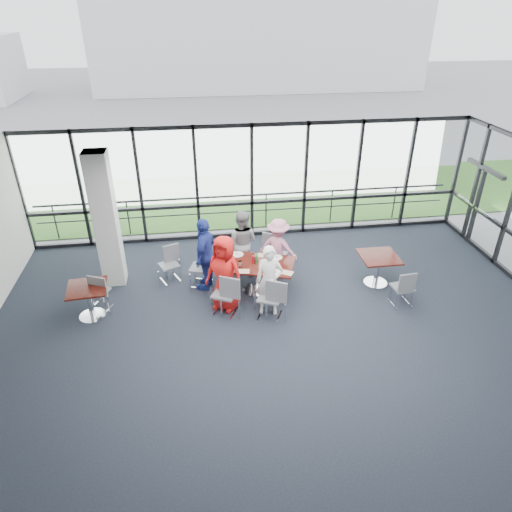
{
  "coord_description": "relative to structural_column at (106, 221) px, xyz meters",
  "views": [
    {
      "loc": [
        -1.58,
        -6.75,
        5.94
      ],
      "look_at": [
        -0.35,
        1.79,
        1.1
      ],
      "focal_mm": 32.0,
      "sensor_mm": 36.0,
      "label": 1
    }
  ],
  "objects": [
    {
      "name": "floor",
      "position": [
        3.6,
        -3.0,
        -1.61
      ],
      "size": [
        12.0,
        10.0,
        0.02
      ],
      "primitive_type": "cube",
      "color": "#1C202C",
      "rests_on": "ground"
    },
    {
      "name": "ceiling",
      "position": [
        3.6,
        -3.0,
        1.6
      ],
      "size": [
        12.0,
        10.0,
        0.04
      ],
      "primitive_type": "cube",
      "color": "white",
      "rests_on": "ground"
    },
    {
      "name": "curtain_wall_back",
      "position": [
        3.6,
        2.0,
        0.0
      ],
      "size": [
        12.0,
        0.1,
        3.2
      ],
      "primitive_type": "cube",
      "color": "white",
      "rests_on": "ground"
    },
    {
      "name": "exit_door",
      "position": [
        9.6,
        0.75,
        -0.55
      ],
      "size": [
        0.12,
        1.6,
        2.1
      ],
      "primitive_type": "cube",
      "color": "black",
      "rests_on": "ground"
    },
    {
      "name": "structural_column",
      "position": [
        0.0,
        0.0,
        0.0
      ],
      "size": [
        0.5,
        0.5,
        3.2
      ],
      "primitive_type": "cube",
      "color": "silver",
      "rests_on": "ground"
    },
    {
      "name": "apron",
      "position": [
        3.6,
        7.0,
        -1.62
      ],
      "size": [
        80.0,
        70.0,
        0.02
      ],
      "primitive_type": "cube",
      "color": "gray",
      "rests_on": "ground"
    },
    {
      "name": "grass_strip",
      "position": [
        3.6,
        5.0,
        -1.59
      ],
      "size": [
        80.0,
        5.0,
        0.01
      ],
      "primitive_type": "cube",
      "color": "#325D1F",
      "rests_on": "ground"
    },
    {
      "name": "hangar_main",
      "position": [
        7.6,
        29.0,
        1.4
      ],
      "size": [
        24.0,
        10.0,
        6.0
      ],
      "primitive_type": "cube",
      "color": "silver",
      "rests_on": "ground"
    },
    {
      "name": "guard_rail",
      "position": [
        3.6,
        2.6,
        -1.1
      ],
      "size": [
        12.0,
        0.06,
        0.06
      ],
      "primitive_type": "cylinder",
      "rotation": [
        0.0,
        1.57,
        0.0
      ],
      "color": "#2D2D33",
      "rests_on": "ground"
    },
    {
      "name": "main_table",
      "position": [
        3.25,
        -0.91,
        -0.99
      ],
      "size": [
        2.0,
        1.49,
        0.75
      ],
      "rotation": [
        0.0,
        0.0,
        -0.32
      ],
      "color": "#340F07",
      "rests_on": "ground"
    },
    {
      "name": "side_table_left",
      "position": [
        -0.33,
        -1.4,
        -0.98
      ],
      "size": [
        0.86,
        0.86,
        0.75
      ],
      "rotation": [
        0.0,
        0.0,
        0.09
      ],
      "color": "#340F07",
      "rests_on": "ground"
    },
    {
      "name": "side_table_right",
      "position": [
        6.18,
        -1.01,
        -0.97
      ],
      "size": [
        0.87,
        0.87,
        0.75
      ],
      "rotation": [
        0.0,
        0.0,
        -0.0
      ],
      "color": "#340F07",
      "rests_on": "ground"
    },
    {
      "name": "diner_near_left",
      "position": [
        2.54,
        -1.45,
        -0.74
      ],
      "size": [
        1.01,
        0.92,
        1.73
      ],
      "primitive_type": "imported",
      "rotation": [
        0.0,
        0.0,
        -0.58
      ],
      "color": "red",
      "rests_on": "ground"
    },
    {
      "name": "diner_near_right",
      "position": [
        3.46,
        -1.78,
        -0.8
      ],
      "size": [
        0.65,
        0.53,
        1.59
      ],
      "primitive_type": "imported",
      "rotation": [
        0.0,
        0.0,
        -0.2
      ],
      "color": "white",
      "rests_on": "ground"
    },
    {
      "name": "diner_far_left",
      "position": [
        3.08,
        -0.02,
        -0.77
      ],
      "size": [
        0.94,
        0.77,
        1.66
      ],
      "primitive_type": "imported",
      "rotation": [
        0.0,
        0.0,
        2.75
      ],
      "color": "gray",
      "rests_on": "ground"
    },
    {
      "name": "diner_far_right",
      "position": [
        3.92,
        -0.28,
        -0.85
      ],
      "size": [
        1.09,
        0.92,
        1.5
      ],
      "primitive_type": "imported",
      "rotation": [
        0.0,
        0.0,
        2.61
      ],
      "color": "pink",
      "rests_on": "ground"
    },
    {
      "name": "diner_end",
      "position": [
        2.17,
        -0.57,
        -0.72
      ],
      "size": [
        0.91,
        1.17,
        1.76
      ],
      "primitive_type": "imported",
      "rotation": [
        0.0,
        0.0,
        -1.95
      ],
      "color": "navy",
      "rests_on": "ground"
    },
    {
      "name": "chair_main_nl",
      "position": [
        2.52,
        -1.66,
        -1.12
      ],
      "size": [
        0.64,
        0.64,
        0.97
      ],
      "primitive_type": null,
      "rotation": [
        0.0,
        0.0,
        -0.46
      ],
      "color": "slate",
      "rests_on": "ground"
    },
    {
      "name": "chair_main_nr",
      "position": [
        3.45,
        -1.94,
        -1.12
      ],
      "size": [
        0.63,
        0.63,
        0.96
      ],
      "primitive_type": null,
      "rotation": [
        0.0,
        0.0,
        -0.45
      ],
      "color": "slate",
      "rests_on": "ground"
    },
    {
      "name": "chair_main_fl",
      "position": [
        3.14,
        0.03,
        -1.18
      ],
      "size": [
        0.54,
        0.54,
        0.85
      ],
      "primitive_type": null,
      "rotation": [
        0.0,
        0.0,
        2.74
      ],
      "color": "slate",
      "rests_on": "ground"
    },
    {
      "name": "chair_main_fr",
      "position": [
        3.91,
        -0.13,
        -1.12
      ],
      "size": [
        0.64,
        0.64,
        0.95
      ],
      "primitive_type": null,
      "rotation": [
        0.0,
        0.0,
        2.62
      ],
      "color": "slate",
      "rests_on": "ground"
    },
    {
      "name": "chair_main_end",
      "position": [
        2.04,
        -0.46,
        -1.14
      ],
      "size": [
        0.57,
        0.57,
        0.93
      ],
      "primitive_type": null,
      "rotation": [
        0.0,
        0.0,
        -1.89
      ],
      "color": "slate",
      "rests_on": "ground"
    },
    {
      "name": "chair_spare_la",
      "position": [
        -0.21,
        -1.17,
        -1.14
      ],
      "size": [
        0.6,
        0.6,
        0.93
      ],
      "primitive_type": null,
      "rotation": [
        0.0,
        0.0,
        -0.42
      ],
      "color": "slate",
      "rests_on": "ground"
    },
    {
      "name": "chair_spare_lb",
      "position": [
        1.3,
        -0.17,
        -1.17
      ],
      "size": [
        0.55,
        0.55,
        0.86
      ],
      "primitive_type": null,
      "rotation": [
        0.0,
        0.0,
        3.56
      ],
      "color": "slate",
      "rests_on": "ground"
    },
    {
      "name": "chair_spare_r",
      "position": [
        6.42,
        -1.89,
        -1.17
      ],
      "size": [
        0.46,
        0.46,
        0.87
      ],
      "primitive_type": null,
      "rotation": [
        0.0,
        0.0,
        0.09
      ],
      "color": "slate",
      "rests_on": "ground"
    },
    {
      "name": "plate_nl",
      "position": [
        2.73,
        -1.04,
        -0.84
      ],
      "size": [
        0.25,
        0.25,
        0.01
      ],
      "primitive_type": "cylinder",
      "color": "white",
      "rests_on": "main_table"
    },
    {
      "name": "plate_nr",
      "position": [
        3.65,
        -1.38,
        -0.84
      ],
      "size": [
        0.27,
        0.27,
        0.01
      ],
      "primitive_type": "cylinder",
      "color": "white",
      "rests_on": "main_table"
    },
    {
      "name": "plate_fl",
      "position": [
        2.92,
        -0.47,
        -0.84
      ],
      "size": [
        0.28,
        0.28,
        0.01
      ],
      "primitive_type": "cylinder",
      "color": "white",
      "rests_on": "main_table"
    },
    {
      "name": "plate_fr",
      "position": [
        3.81,
        -0.74,
        -0.84
      ],
      "size": [
        0.26,
        0.26,
        0.01
      ],
      "primitive_type": "cylinder",
      "color": "white",
      "rests_on": "main_table"
    },
    {
      "name": "plate_end",
      "position": [
        2.53,
        -0.7,
        -0.84
      ],
      "size": [
        0.27,
        0.27,
        0.01
      ],
      "primitive_type": "cylinder",
      "color": "white",
      "rests_on": "main_table"
    },
    {
      "name": "tumbler_a",
      "position": [
        2.92,
        -1.05,
        -0.78
      ],
      "size": [
        0.07,
        0.07,
        0.15
      ],
      "primitive_type": "cylinder",
      "color": "white",
      "rests_on": "main_table"
    },
    {
      "name": "tumbler_b",
      "position": [
        3.48,
        -1.13,
        -0.78
      ],
      "size": [
        0.07,
        0.07,
        0.14
      ],
      "primitive_type": "cylinder",
      "color": "white",
      "rests_on": "main_table"
    },
    {
      "name": "tumbler_c",
      "position": [
        3.33,
        -0.74,
        -0.78
      ],
      "size": [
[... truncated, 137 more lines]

